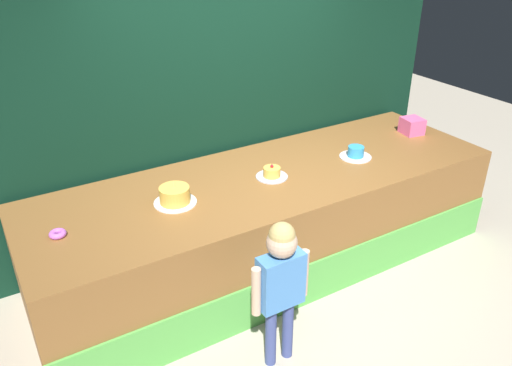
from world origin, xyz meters
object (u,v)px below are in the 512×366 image
Objects in this scene: pink_box at (412,126)px; donut at (58,234)px; cake_left at (175,196)px; child_figure at (281,276)px; cake_right at (356,153)px; cake_center at (272,173)px.

pink_box reaches higher than donut.
donut is 0.88m from cake_left.
pink_box is 0.60× the size of cake_left.
cake_left is (-2.63, -0.09, -0.02)m from pink_box.
child_figure is at bearing -73.31° from cake_left.
child_figure is 1.74m from cake_right.
child_figure is at bearing -154.50° from pink_box.
donut is 0.43× the size of cake_center.
cake_left is 0.88m from cake_center.
cake_right is (1.75, -0.07, -0.02)m from cake_left.
cake_left is 1.21× the size of cake_center.
cake_left reaches higher than cake_center.
child_figure reaches higher than cake_center.
child_figure reaches higher than pink_box.
donut is 1.75m from cake_center.
cake_left reaches higher than cake_right.
cake_center is at bearing 176.42° from cake_right.
child_figure is 3.48× the size of cake_left.
donut is at bearing -178.32° from pink_box.
pink_box is 1.70× the size of donut.
cake_right reaches higher than donut.
cake_left is at bearing -178.01° from pink_box.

